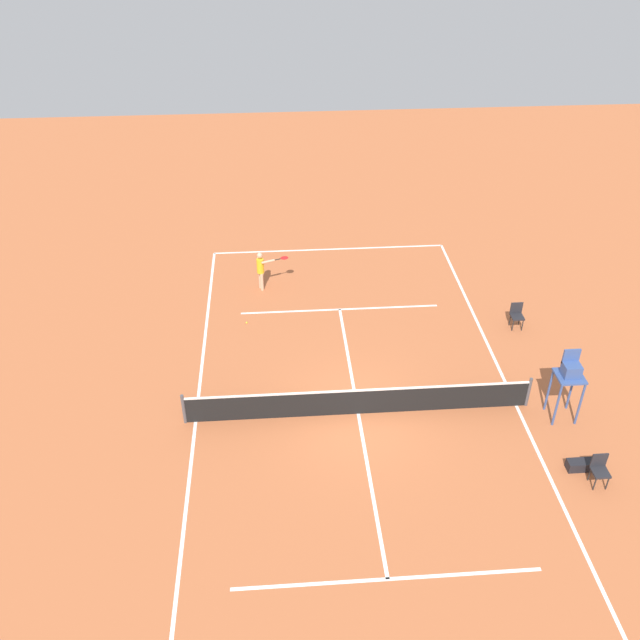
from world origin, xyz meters
name	(u,v)px	position (x,y,z in m)	size (l,w,h in m)	color
ground_plane	(358,413)	(0.00, 0.00, 0.00)	(60.00, 60.00, 0.00)	#B76038
court_lines	(358,413)	(0.00, 0.00, 0.00)	(10.07, 21.33, 0.01)	white
tennis_net	(359,401)	(0.00, 0.00, 0.50)	(10.67, 0.10, 1.07)	#4C4C51
player_serving	(262,268)	(2.90, -7.56, 0.96)	(1.29, 0.56, 1.62)	#D8A884
tennis_ball	(247,323)	(3.51, -5.17, 0.03)	(0.07, 0.07, 0.07)	#CCE033
umpire_chair	(570,375)	(-6.15, 0.56, 1.61)	(0.80, 0.80, 2.41)	#38518C
courtside_chair_near	(600,469)	(-6.17, 3.26, 0.53)	(0.44, 0.46, 0.95)	#262626
courtside_chair_mid	(517,314)	(-6.27, -4.24, 0.53)	(0.44, 0.46, 0.95)	#262626
equipment_bag	(580,465)	(-5.92, 2.74, 0.15)	(0.76, 0.32, 0.30)	black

